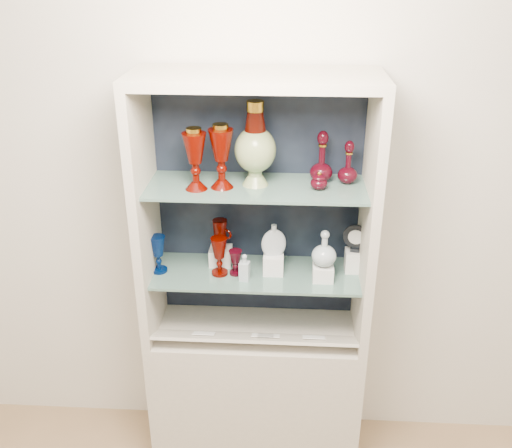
# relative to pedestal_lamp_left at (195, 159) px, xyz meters

# --- Properties ---
(wall_back) EXTENTS (3.50, 0.02, 2.80)m
(wall_back) POSITION_rel_pedestal_lamp_left_xyz_m (0.25, 0.25, -0.20)
(wall_back) COLOR silver
(wall_back) RESTS_ON ground
(cabinet_base) EXTENTS (1.00, 0.40, 0.75)m
(cabinet_base) POSITION_rel_pedestal_lamp_left_xyz_m (0.25, 0.03, -1.22)
(cabinet_base) COLOR beige
(cabinet_base) RESTS_ON ground
(cabinet_back_panel) EXTENTS (0.98, 0.02, 1.15)m
(cabinet_back_panel) POSITION_rel_pedestal_lamp_left_xyz_m (0.25, 0.22, -0.27)
(cabinet_back_panel) COLOR black
(cabinet_back_panel) RESTS_ON cabinet_base
(cabinet_side_left) EXTENTS (0.04, 0.40, 1.15)m
(cabinet_side_left) POSITION_rel_pedestal_lamp_left_xyz_m (-0.23, 0.03, -0.27)
(cabinet_side_left) COLOR beige
(cabinet_side_left) RESTS_ON cabinet_base
(cabinet_side_right) EXTENTS (0.04, 0.40, 1.15)m
(cabinet_side_right) POSITION_rel_pedestal_lamp_left_xyz_m (0.73, 0.03, -0.27)
(cabinet_side_right) COLOR beige
(cabinet_side_right) RESTS_ON cabinet_base
(cabinet_top_cap) EXTENTS (1.00, 0.40, 0.04)m
(cabinet_top_cap) POSITION_rel_pedestal_lamp_left_xyz_m (0.25, 0.03, 0.32)
(cabinet_top_cap) COLOR beige
(cabinet_top_cap) RESTS_ON cabinet_side_left
(shelf_lower) EXTENTS (0.92, 0.34, 0.01)m
(shelf_lower) POSITION_rel_pedestal_lamp_left_xyz_m (0.25, 0.05, -0.56)
(shelf_lower) COLOR slate
(shelf_lower) RESTS_ON cabinet_side_left
(shelf_upper) EXTENTS (0.92, 0.34, 0.01)m
(shelf_upper) POSITION_rel_pedestal_lamp_left_xyz_m (0.25, 0.05, -0.14)
(shelf_upper) COLOR slate
(shelf_upper) RESTS_ON cabinet_side_left
(label_ledge) EXTENTS (0.92, 0.17, 0.09)m
(label_ledge) POSITION_rel_pedestal_lamp_left_xyz_m (0.25, -0.08, -0.82)
(label_ledge) COLOR beige
(label_ledge) RESTS_ON cabinet_base
(label_card_0) EXTENTS (0.10, 0.06, 0.03)m
(label_card_0) POSITION_rel_pedestal_lamp_left_xyz_m (0.51, -0.08, -0.80)
(label_card_0) COLOR white
(label_card_0) RESTS_ON label_ledge
(label_card_1) EXTENTS (0.10, 0.06, 0.03)m
(label_card_1) POSITION_rel_pedestal_lamp_left_xyz_m (0.31, -0.08, -0.80)
(label_card_1) COLOR white
(label_card_1) RESTS_ON label_ledge
(label_card_2) EXTENTS (0.10, 0.06, 0.03)m
(label_card_2) POSITION_rel_pedestal_lamp_left_xyz_m (0.02, -0.08, -0.80)
(label_card_2) COLOR white
(label_card_2) RESTS_ON label_ledge
(label_card_3) EXTENTS (0.10, 0.06, 0.03)m
(label_card_3) POSITION_rel_pedestal_lamp_left_xyz_m (0.28, -0.08, -0.80)
(label_card_3) COLOR white
(label_card_3) RESTS_ON label_ledge
(pedestal_lamp_left) EXTENTS (0.12, 0.12, 0.26)m
(pedestal_lamp_left) POSITION_rel_pedestal_lamp_left_xyz_m (0.00, 0.00, 0.00)
(pedestal_lamp_left) COLOR #4C0600
(pedestal_lamp_left) RESTS_ON shelf_upper
(pedestal_lamp_right) EXTENTS (0.13, 0.13, 0.27)m
(pedestal_lamp_right) POSITION_rel_pedestal_lamp_left_xyz_m (0.10, 0.03, 0.01)
(pedestal_lamp_right) COLOR #4C0600
(pedestal_lamp_right) RESTS_ON shelf_upper
(enamel_urn) EXTENTS (0.22, 0.22, 0.36)m
(enamel_urn) POSITION_rel_pedestal_lamp_left_xyz_m (0.24, 0.07, 0.05)
(enamel_urn) COLOR #0C4F14
(enamel_urn) RESTS_ON shelf_upper
(ruby_decanter_a) EXTENTS (0.11, 0.11, 0.25)m
(ruby_decanter_a) POSITION_rel_pedestal_lamp_left_xyz_m (0.52, 0.11, -0.00)
(ruby_decanter_a) COLOR #38050E
(ruby_decanter_a) RESTS_ON shelf_upper
(ruby_decanter_b) EXTENTS (0.10, 0.10, 0.20)m
(ruby_decanter_b) POSITION_rel_pedestal_lamp_left_xyz_m (0.63, 0.10, -0.03)
(ruby_decanter_b) COLOR #38050E
(ruby_decanter_b) RESTS_ON shelf_upper
(lidded_bowl) EXTENTS (0.08, 0.08, 0.08)m
(lidded_bowl) POSITION_rel_pedestal_lamp_left_xyz_m (0.51, 0.02, -0.09)
(lidded_bowl) COLOR #38050E
(lidded_bowl) RESTS_ON shelf_upper
(cobalt_goblet) EXTENTS (0.08, 0.08, 0.18)m
(cobalt_goblet) POSITION_rel_pedestal_lamp_left_xyz_m (-0.19, 0.03, -0.46)
(cobalt_goblet) COLOR #011544
(cobalt_goblet) RESTS_ON shelf_lower
(ruby_goblet_tall) EXTENTS (0.08, 0.08, 0.18)m
(ruby_goblet_tall) POSITION_rel_pedestal_lamp_left_xyz_m (0.08, 0.02, -0.46)
(ruby_goblet_tall) COLOR #4C0600
(ruby_goblet_tall) RESTS_ON shelf_lower
(ruby_goblet_small) EXTENTS (0.07, 0.07, 0.12)m
(ruby_goblet_small) POSITION_rel_pedestal_lamp_left_xyz_m (0.15, 0.03, -0.49)
(ruby_goblet_small) COLOR #38050E
(ruby_goblet_small) RESTS_ON shelf_lower
(riser_ruby_pitcher) EXTENTS (0.10, 0.10, 0.08)m
(riser_ruby_pitcher) POSITION_rel_pedestal_lamp_left_xyz_m (0.08, 0.12, -0.51)
(riser_ruby_pitcher) COLOR silver
(riser_ruby_pitcher) RESTS_ON shelf_lower
(ruby_pitcher) EXTENTS (0.12, 0.10, 0.14)m
(ruby_pitcher) POSITION_rel_pedestal_lamp_left_xyz_m (0.08, 0.12, -0.40)
(ruby_pitcher) COLOR #4C0600
(ruby_pitcher) RESTS_ON riser_ruby_pitcher
(clear_square_bottle) EXTENTS (0.05, 0.05, 0.13)m
(clear_square_bottle) POSITION_rel_pedestal_lamp_left_xyz_m (0.20, -0.02, -0.49)
(clear_square_bottle) COLOR #9BABB2
(clear_square_bottle) RESTS_ON shelf_lower
(riser_flat_flask) EXTENTS (0.09, 0.09, 0.09)m
(riser_flat_flask) POSITION_rel_pedestal_lamp_left_xyz_m (0.32, 0.05, -0.50)
(riser_flat_flask) COLOR silver
(riser_flat_flask) RESTS_ON shelf_lower
(flat_flask) EXTENTS (0.12, 0.06, 0.15)m
(flat_flask) POSITION_rel_pedestal_lamp_left_xyz_m (0.32, 0.05, -0.38)
(flat_flask) COLOR #AFBCC2
(flat_flask) RESTS_ON riser_flat_flask
(riser_clear_round_decanter) EXTENTS (0.09, 0.09, 0.07)m
(riser_clear_round_decanter) POSITION_rel_pedestal_lamp_left_xyz_m (0.54, 0.00, -0.51)
(riser_clear_round_decanter) COLOR silver
(riser_clear_round_decanter) RESTS_ON shelf_lower
(clear_round_decanter) EXTENTS (0.14, 0.14, 0.16)m
(clear_round_decanter) POSITION_rel_pedestal_lamp_left_xyz_m (0.54, 0.00, -0.40)
(clear_round_decanter) COLOR #9BABB2
(clear_round_decanter) RESTS_ON riser_clear_round_decanter
(riser_cameo_medallion) EXTENTS (0.08, 0.08, 0.10)m
(riser_cameo_medallion) POSITION_rel_pedestal_lamp_left_xyz_m (0.69, 0.09, -0.50)
(riser_cameo_medallion) COLOR silver
(riser_cameo_medallion) RESTS_ON shelf_lower
(cameo_medallion) EXTENTS (0.12, 0.06, 0.13)m
(cameo_medallion) POSITION_rel_pedestal_lamp_left_xyz_m (0.69, 0.09, -0.38)
(cameo_medallion) COLOR black
(cameo_medallion) RESTS_ON riser_cameo_medallion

